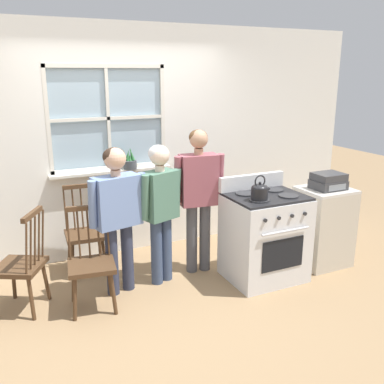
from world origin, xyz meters
TOP-DOWN VIEW (x-y plane):
  - ground_plane at (0.00, 0.00)m, footprint 16.00×16.00m
  - wall_back at (0.01, 1.40)m, footprint 6.40×0.16m
  - chair_by_window at (-0.69, 0.20)m, footprint 0.47×0.46m
  - chair_near_wall at (-1.28, 0.43)m, footprint 0.55×0.56m
  - chair_center_cluster at (-0.59, 1.01)m, footprint 0.44×0.43m
  - person_elderly_left at (-0.37, 0.38)m, footprint 0.61×0.31m
  - person_teen_center at (0.08, 0.41)m, footprint 0.50×0.31m
  - person_adult_right at (0.55, 0.48)m, footprint 0.56×0.26m
  - stove at (1.11, 0.03)m, footprint 0.79×0.68m
  - kettle at (0.93, -0.10)m, footprint 0.21×0.17m
  - potted_plant at (0.05, 1.31)m, footprint 0.16×0.16m
  - side_counter at (1.92, 0.05)m, footprint 0.55×0.50m
  - stereo at (1.92, 0.03)m, footprint 0.34×0.29m

SIDE VIEW (x-z plane):
  - ground_plane at x=0.00m, z-range 0.00..0.00m
  - chair_by_window at x=-0.69m, z-range -0.05..0.92m
  - chair_near_wall at x=-1.28m, z-range -0.05..0.92m
  - chair_center_cluster at x=-0.59m, z-range -0.05..0.92m
  - side_counter at x=1.92m, z-range 0.00..0.90m
  - stove at x=1.11m, z-range -0.07..1.01m
  - person_teen_center at x=0.08m, z-range 0.15..1.61m
  - person_elderly_left at x=-0.37m, z-range 0.17..1.64m
  - person_adult_right at x=0.55m, z-range 0.16..1.74m
  - stereo at x=1.92m, z-range 0.90..1.08m
  - kettle at x=0.93m, z-range 0.90..1.15m
  - potted_plant at x=0.05m, z-range 1.00..1.26m
  - wall_back at x=0.01m, z-range -0.02..2.68m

